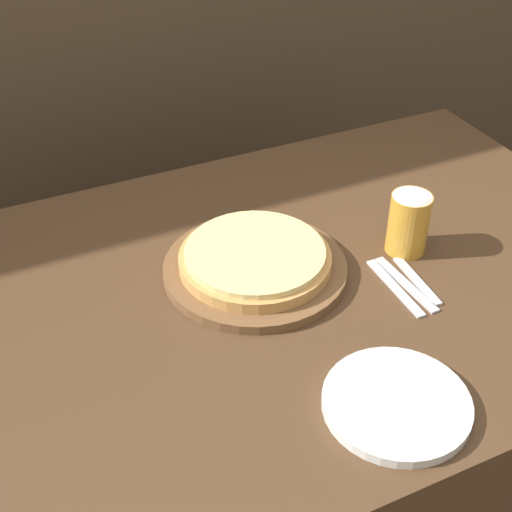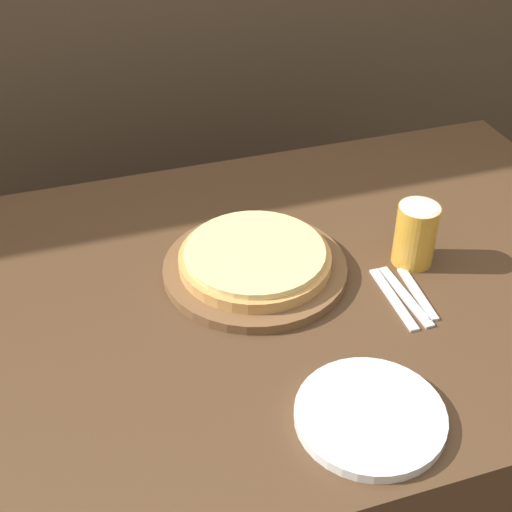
% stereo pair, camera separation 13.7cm
% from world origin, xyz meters
% --- Properties ---
extents(dining_table, '(1.58, 0.99, 0.74)m').
position_xyz_m(dining_table, '(0.00, 0.00, 0.37)').
color(dining_table, '#4C331E').
rests_on(dining_table, ground_plane).
extents(pizza_on_board, '(0.36, 0.36, 0.06)m').
position_xyz_m(pizza_on_board, '(0.00, 0.05, 0.77)').
color(pizza_on_board, brown).
rests_on(pizza_on_board, dining_table).
extents(beer_glass, '(0.08, 0.08, 0.13)m').
position_xyz_m(beer_glass, '(0.31, -0.01, 0.81)').
color(beer_glass, gold).
rests_on(beer_glass, dining_table).
extents(dinner_plate, '(0.24, 0.24, 0.02)m').
position_xyz_m(dinner_plate, '(0.06, -0.35, 0.75)').
color(dinner_plate, silver).
rests_on(dinner_plate, dining_table).
extents(fork, '(0.02, 0.18, 0.00)m').
position_xyz_m(fork, '(0.22, -0.11, 0.74)').
color(fork, silver).
rests_on(fork, dining_table).
extents(dinner_knife, '(0.02, 0.18, 0.00)m').
position_xyz_m(dinner_knife, '(0.25, -0.11, 0.74)').
color(dinner_knife, silver).
rests_on(dinner_knife, dining_table).
extents(spoon, '(0.03, 0.15, 0.00)m').
position_xyz_m(spoon, '(0.27, -0.11, 0.74)').
color(spoon, silver).
rests_on(spoon, dining_table).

